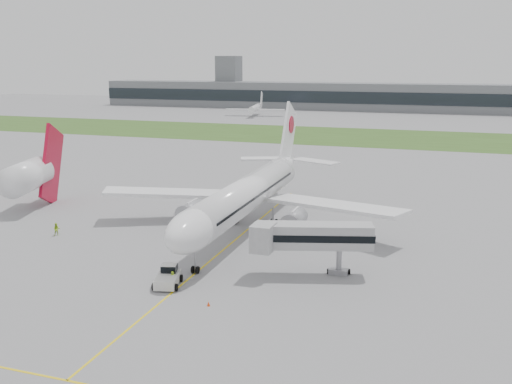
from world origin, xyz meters
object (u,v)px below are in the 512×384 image
(jet_bridge, at_px, (309,237))
(neighbor_aircraft, at_px, (30,175))
(airliner, at_px, (249,193))
(pushback_tug, at_px, (168,277))
(ground_crew_near, at_px, (172,278))

(jet_bridge, xyz_separation_m, neighbor_aircraft, (-52.63, 16.03, 1.13))
(jet_bridge, bearing_deg, airliner, 112.83)
(airliner, bearing_deg, jet_bridge, -51.31)
(airliner, bearing_deg, pushback_tug, -93.42)
(pushback_tug, xyz_separation_m, ground_crew_near, (0.57, -0.04, -0.12))
(pushback_tug, distance_m, neighbor_aircraft, 45.26)
(pushback_tug, distance_m, ground_crew_near, 0.59)
(ground_crew_near, relative_size, neighbor_aircraft, 0.09)
(airliner, xyz_separation_m, jet_bridge, (13.07, -16.32, -0.81))
(airliner, height_order, ground_crew_near, airliner)
(pushback_tug, bearing_deg, neighbor_aircraft, 133.66)
(jet_bridge, height_order, ground_crew_near, jet_bridge)
(airliner, distance_m, neighbor_aircraft, 39.57)
(jet_bridge, xyz_separation_m, ground_crew_near, (-13.94, -7.89, -3.99))
(pushback_tug, bearing_deg, jet_bridge, 14.12)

